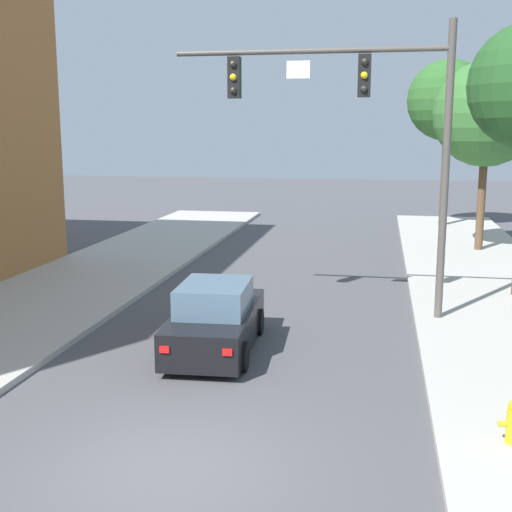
% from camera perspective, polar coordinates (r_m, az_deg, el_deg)
% --- Properties ---
extents(ground_plane, '(120.00, 120.00, 0.00)m').
position_cam_1_polar(ground_plane, '(10.58, -7.56, -17.52)').
color(ground_plane, '#4C4C51').
extents(traffic_signal_mast, '(7.07, 0.38, 7.50)m').
position_cam_1_polar(traffic_signal_mast, '(17.50, 9.41, 11.83)').
color(traffic_signal_mast, '#514C47').
rests_on(traffic_signal_mast, sidewalk_right).
extents(car_lead_black, '(2.00, 4.32, 1.60)m').
position_cam_1_polar(car_lead_black, '(15.33, -3.47, -5.45)').
color(car_lead_black, black).
rests_on(car_lead_black, ground).
extents(street_tree_third, '(4.18, 4.18, 7.54)m').
position_cam_1_polar(street_tree_third, '(28.49, 19.12, 11.37)').
color(street_tree_third, brown).
rests_on(street_tree_third, sidewalk_right).
extents(street_tree_farthest, '(4.02, 4.02, 8.30)m').
position_cam_1_polar(street_tree_farthest, '(35.43, 16.09, 12.64)').
color(street_tree_farthest, brown).
rests_on(street_tree_farthest, sidewalk_right).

